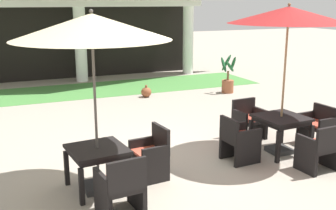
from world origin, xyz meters
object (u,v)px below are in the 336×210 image
Objects in this scene: patio_table_mid_left at (97,154)px; patio_chair_near_foreground_south at (320,148)px; potted_palm_right_edge at (228,81)px; patio_umbrella_mid_left at (92,28)px; patio_umbrella_near_foreground at (288,17)px; patio_chair_mid_left_south at (121,187)px; patio_chair_near_foreground_north at (249,120)px; patio_chair_near_foreground_west at (239,140)px; patio_chair_near_foreground_east at (318,126)px; patio_chair_mid_left_east at (151,155)px; terracotta_urn at (146,92)px; patio_table_near_foreground at (281,121)px.

patio_chair_near_foreground_south is at bearing -11.91° from patio_table_mid_left.
potted_palm_right_edge is (5.66, 5.40, -0.20)m from patio_table_mid_left.
patio_table_mid_left is 7.83m from potted_palm_right_edge.
patio_umbrella_mid_left is (0.00, 0.00, 1.95)m from patio_table_mid_left.
patio_chair_mid_left_south is (-3.63, -1.15, -2.25)m from patio_umbrella_near_foreground.
patio_chair_near_foreground_north is 0.93× the size of patio_chair_mid_left_south.
patio_chair_near_foreground_west is at bearing 16.58° from patio_chair_mid_left_south.
patio_chair_near_foreground_west is 0.96× the size of patio_chair_mid_left_south.
patio_chair_near_foreground_east is at bearing 3.34° from patio_umbrella_mid_left.
patio_chair_near_foreground_north is 3.86m from patio_table_mid_left.
patio_umbrella_near_foreground is at bearing 90.00° from patio_chair_near_foreground_west.
patio_chair_mid_left_east reaches higher than patio_chair_near_foreground_south.
patio_chair_near_foreground_south is at bearing -82.91° from terracotta_urn.
patio_chair_mid_left_east is 7.10m from potted_palm_right_edge.
potted_palm_right_edge reaches higher than patio_chair_near_foreground_north.
patio_table_mid_left is at bearing 14.67° from patio_chair_near_foreground_north.
patio_umbrella_mid_left is at bearing 90.00° from patio_chair_mid_left_east.
patio_chair_near_foreground_east is 4.79m from patio_chair_mid_left_south.
patio_table_mid_left is at bearing -136.30° from potted_palm_right_edge.
patio_chair_mid_left_south reaches higher than patio_chair_near_foreground_east.
patio_umbrella_mid_left is (-4.73, -0.28, 2.15)m from patio_chair_near_foreground_east.
patio_umbrella_mid_left reaches higher than patio_chair_near_foreground_north.
patio_umbrella_near_foreground is at bearing -82.32° from terracotta_urn.
patio_chair_near_foreground_north is 0.98× the size of patio_chair_near_foreground_south.
patio_chair_near_foreground_north is at bearing 93.76° from patio_table_near_foreground.
patio_table_mid_left is at bearing -176.77° from patio_umbrella_near_foreground.
patio_table_mid_left is at bearing -176.77° from patio_table_near_foreground.
patio_chair_near_foreground_west is at bearing 45.05° from patio_chair_near_foreground_north.
patio_chair_mid_left_south is at bearing -84.11° from patio_umbrella_mid_left.
patio_umbrella_mid_left is 8.11m from potted_palm_right_edge.
patio_table_mid_left is at bearing 90.00° from patio_chair_mid_left_south.
patio_chair_near_foreground_north is (-0.07, 1.01, -2.26)m from patio_umbrella_near_foreground.
terracotta_urn is at bearing -85.23° from patio_chair_near_foreground_north.
patio_chair_near_foreground_north is at bearing 18.43° from patio_table_mid_left.
patio_table_near_foreground reaches higher than patio_table_mid_left.
patio_chair_mid_left_east is at bearing 5.89° from patio_table_mid_left.
patio_chair_mid_left_south is (-2.62, -1.08, 0.01)m from patio_chair_near_foreground_west.
patio_chair_near_foreground_east is 0.66× the size of potted_palm_right_edge.
terracotta_urn is at bearing 61.21° from patio_chair_mid_left_south.
patio_chair_mid_left_south is at bearing -71.29° from patio_chair_near_foreground_west.
patio_table_mid_left is 1.06× the size of patio_chair_mid_left_east.
terracotta_urn is (2.97, 5.85, -0.44)m from patio_table_mid_left.
potted_palm_right_edge reaches higher than patio_chair_near_foreground_south.
patio_table_near_foreground is at bearing -110.37° from potted_palm_right_edge.
patio_chair_near_foreground_south is (1.07, -0.94, 0.00)m from patio_chair_near_foreground_west.
patio_chair_mid_left_south is 0.72× the size of potted_palm_right_edge.
patio_chair_near_foreground_south is 1.04× the size of patio_chair_near_foreground_east.
patio_chair_near_foreground_south is 4.43m from patio_umbrella_mid_left.
potted_palm_right_edge is (1.93, 5.19, -0.24)m from patio_table_near_foreground.
patio_umbrella_mid_left is 2.35m from patio_chair_mid_left_east.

